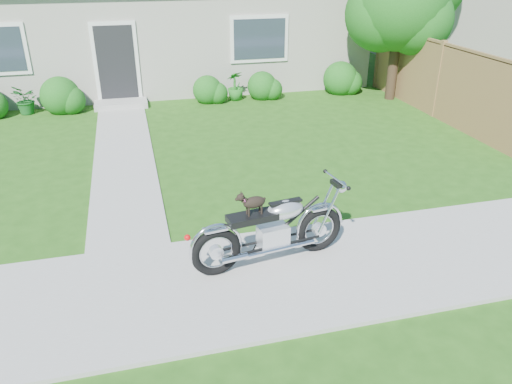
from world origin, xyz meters
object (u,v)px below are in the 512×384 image
potted_plant_left (26,100)px  fence (438,80)px  tree_near (405,8)px  house (160,10)px  potted_plant_right (235,86)px  motorcycle_with_dog (273,229)px

potted_plant_left → fence: bearing=-15.4°
tree_near → potted_plant_left: bearing=173.9°
house → potted_plant_right: bearing=-63.9°
fence → potted_plant_right: bearing=148.7°
motorcycle_with_dog → fence: bearing=34.5°
potted_plant_left → potted_plant_right: bearing=0.0°
motorcycle_with_dog → potted_plant_left: bearing=108.9°
fence → potted_plant_left: size_ratio=8.66×
potted_plant_left → motorcycle_with_dog: (4.26, -8.27, 0.15)m
potted_plant_right → motorcycle_with_dog: bearing=-98.9°
house → motorcycle_with_dog: (0.40, -11.72, -1.62)m
potted_plant_right → fence: bearing=-31.3°
motorcycle_with_dog → potted_plant_right: bearing=72.8°
potted_plant_left → motorcycle_with_dog: 9.30m
potted_plant_left → motorcycle_with_dog: motorcycle_with_dog is taller
fence → tree_near: size_ratio=1.71×
tree_near → motorcycle_with_dog: 9.41m
house → potted_plant_left: house is taller
potted_plant_right → motorcycle_with_dog: size_ratio=0.37×
potted_plant_left → house: bearing=41.8°
fence → potted_plant_right: 5.42m
tree_near → fence: bearing=-84.5°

